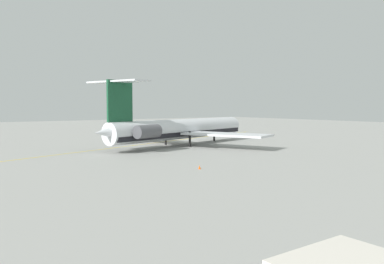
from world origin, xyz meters
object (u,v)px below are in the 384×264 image
(ground_crew_portside, at_px, (172,131))
(safety_cone_nose, at_px, (200,167))
(ground_crew_near_tail, at_px, (176,131))
(ground_crew_near_nose, at_px, (163,132))
(main_jetliner, at_px, (178,129))

(ground_crew_portside, height_order, safety_cone_nose, ground_crew_portside)
(ground_crew_portside, relative_size, safety_cone_nose, 3.02)
(safety_cone_nose, bearing_deg, ground_crew_portside, -119.46)
(ground_crew_near_tail, bearing_deg, ground_crew_near_nose, -69.20)
(ground_crew_near_nose, height_order, ground_crew_portside, ground_crew_near_nose)
(main_jetliner, bearing_deg, ground_crew_near_nose, 49.39)
(ground_crew_near_tail, distance_m, ground_crew_portside, 3.79)
(ground_crew_near_tail, relative_size, safety_cone_nose, 3.20)
(main_jetliner, relative_size, ground_crew_near_nose, 26.85)
(ground_crew_near_tail, bearing_deg, ground_crew_portside, -173.88)
(ground_crew_portside, bearing_deg, ground_crew_near_nose, -76.45)
(main_jetliner, height_order, safety_cone_nose, main_jetliner)
(main_jetliner, xyz_separation_m, ground_crew_portside, (-17.77, -29.99, -2.64))
(ground_crew_near_nose, bearing_deg, ground_crew_near_tail, 159.37)
(ground_crew_near_nose, xyz_separation_m, ground_crew_portside, (-5.63, -3.87, -0.02))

